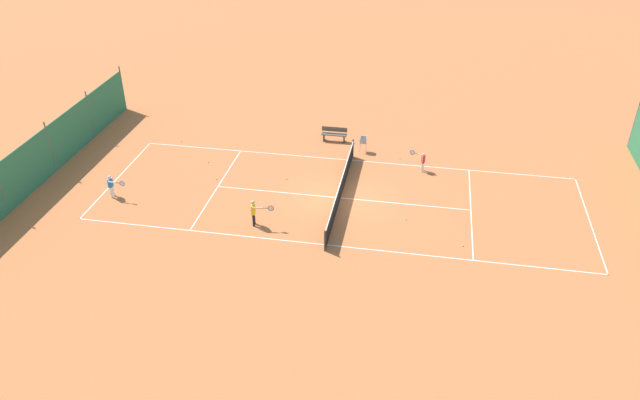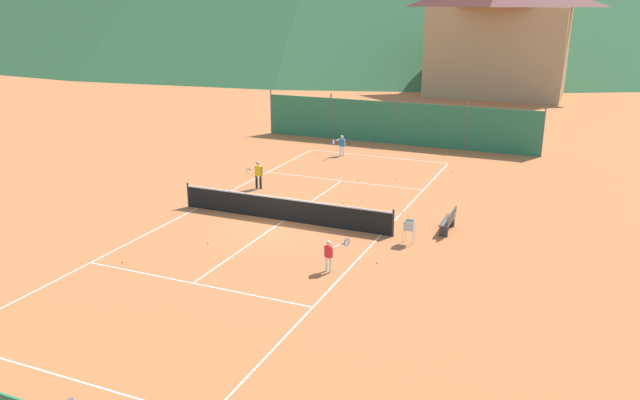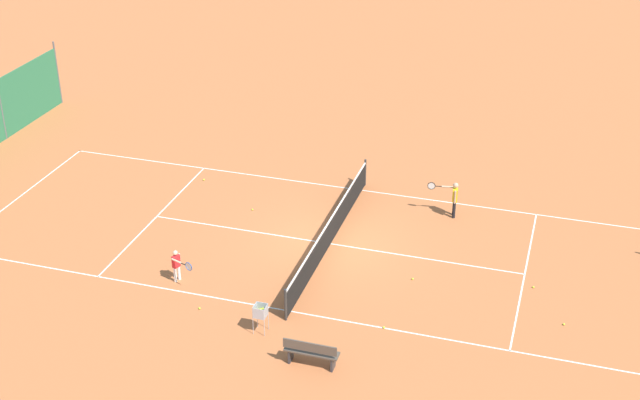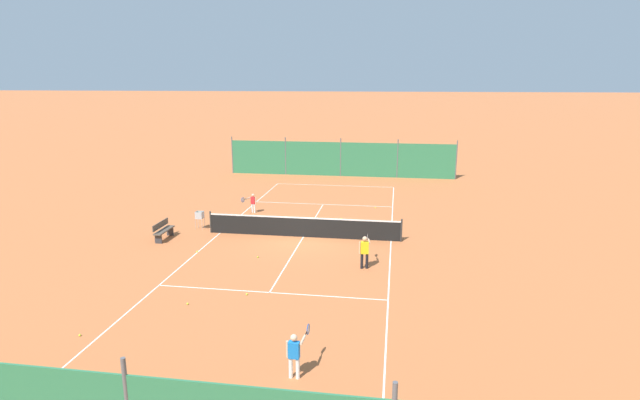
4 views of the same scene
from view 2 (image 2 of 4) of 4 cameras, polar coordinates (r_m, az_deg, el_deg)
ground_plane at (r=25.13m, az=-3.32°, el=-1.88°), size 600.00×600.00×0.00m
court_line_markings at (r=25.13m, az=-3.32°, el=-1.88°), size 8.25×23.85×0.01m
tennis_net at (r=24.97m, az=-3.34°, el=-0.80°), size 9.18×0.08×1.06m
windscreen_fence_far at (r=38.83m, az=6.93°, el=6.99°), size 17.28×0.08×2.90m
player_near_baseline at (r=35.59m, az=1.98°, el=5.14°), size 0.44×0.99×1.19m
player_near_service at (r=20.23m, az=0.92°, el=-4.87°), size 0.63×0.86×1.08m
player_far_service at (r=29.31m, az=-5.71°, el=2.47°), size 0.44×1.10×1.32m
tennis_ball_by_net_right at (r=31.20m, az=7.05°, el=1.97°), size 0.07×0.07×0.07m
tennis_ball_alley_right at (r=30.77m, az=3.46°, el=1.84°), size 0.07×0.07×0.07m
tennis_ball_near_corner at (r=23.10m, az=-10.20°, el=-3.85°), size 0.07×0.07×0.07m
tennis_ball_service_box at (r=22.14m, az=-17.61°, el=-5.39°), size 0.07×0.07×0.07m
tennis_ball_far_corner at (r=26.23m, az=7.53°, el=-1.09°), size 0.07×0.07×0.07m
tennis_ball_alley_left at (r=33.00m, az=11.98°, el=2.58°), size 0.07×0.07×0.07m
tennis_ball_by_net_left at (r=21.16m, az=5.23°, el=-5.68°), size 0.07×0.07×0.07m
tennis_ball_mid_court at (r=27.28m, az=2.10°, el=-0.21°), size 0.07×0.07×0.07m
ball_hopper at (r=22.71m, az=8.16°, el=-2.44°), size 0.36×0.36×0.89m
courtside_bench at (r=24.25m, az=11.68°, el=-1.84°), size 0.36×1.50×0.84m
alpine_chalet at (r=61.89m, az=16.10°, el=14.58°), size 13.00×10.00×11.20m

